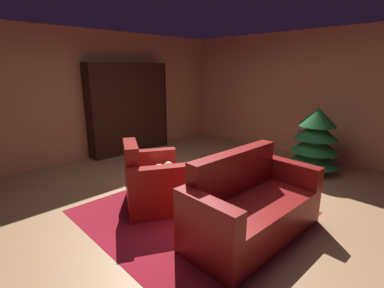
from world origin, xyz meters
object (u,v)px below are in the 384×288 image
at_px(bookshelf_unit, 134,108).
at_px(bottle_on_table, 184,178).
at_px(armchair_red, 152,183).
at_px(coffee_table, 189,184).
at_px(decorated_tree, 315,140).
at_px(book_stack_on_table, 188,177).
at_px(couch_red, 251,208).

distance_m(bookshelf_unit, bottle_on_table, 3.35).
distance_m(armchair_red, coffee_table, 0.54).
xyz_separation_m(coffee_table, decorated_tree, (0.56, 2.69, 0.24)).
bearing_deg(book_stack_on_table, decorated_tree, 78.14).
relative_size(couch_red, bottle_on_table, 6.13).
xyz_separation_m(armchair_red, coffee_table, (0.45, 0.29, 0.03)).
height_order(coffee_table, decorated_tree, decorated_tree).
bearing_deg(couch_red, coffee_table, -174.41).
relative_size(bookshelf_unit, decorated_tree, 1.68).
xyz_separation_m(bookshelf_unit, decorated_tree, (3.56, 1.59, -0.39)).
bearing_deg(coffee_table, armchair_red, -147.13).
xyz_separation_m(armchair_red, couch_red, (1.38, 0.38, -0.00)).
height_order(armchair_red, bottle_on_table, armchair_red).
xyz_separation_m(couch_red, bottle_on_table, (-0.86, -0.24, 0.19)).
xyz_separation_m(coffee_table, book_stack_on_table, (-0.01, -0.01, 0.11)).
height_order(couch_red, coffee_table, couch_red).
bearing_deg(decorated_tree, coffee_table, -101.67).
distance_m(coffee_table, decorated_tree, 2.76).
bearing_deg(bookshelf_unit, couch_red, -14.38).
height_order(bookshelf_unit, bottle_on_table, bookshelf_unit).
distance_m(armchair_red, bottle_on_table, 0.57).
distance_m(couch_red, decorated_tree, 2.64).
distance_m(coffee_table, book_stack_on_table, 0.11).
bearing_deg(decorated_tree, bookshelf_unit, -155.93).
xyz_separation_m(bottle_on_table, decorated_tree, (0.49, 2.84, 0.08)).
xyz_separation_m(bookshelf_unit, book_stack_on_table, (2.99, -1.11, -0.52)).
height_order(armchair_red, decorated_tree, decorated_tree).
distance_m(bookshelf_unit, armchair_red, 2.98).
bearing_deg(bottle_on_table, couch_red, 15.74).
bearing_deg(bottle_on_table, coffee_table, 112.70).
height_order(couch_red, book_stack_on_table, couch_red).
relative_size(armchair_red, couch_red, 0.69).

